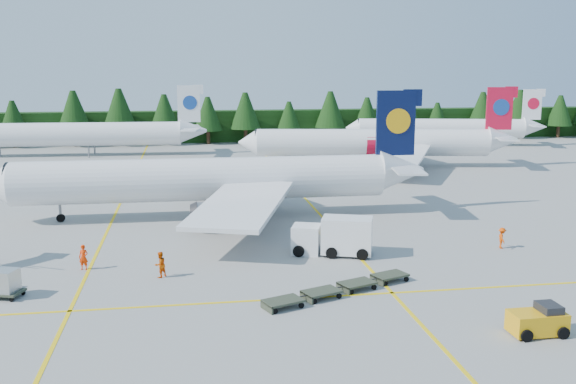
{
  "coord_description": "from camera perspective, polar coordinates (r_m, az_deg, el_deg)",
  "views": [
    {
      "loc": [
        -6.79,
        -43.73,
        14.3
      ],
      "look_at": [
        1.89,
        10.94,
        3.5
      ],
      "focal_mm": 40.0,
      "sensor_mm": 36.0,
      "label": 1
    }
  ],
  "objects": [
    {
      "name": "ground",
      "position": [
        46.5,
        -0.19,
        -6.87
      ],
      "size": [
        320.0,
        320.0,
        0.0
      ],
      "primitive_type": "plane",
      "color": "gray",
      "rests_on": "ground"
    },
    {
      "name": "taxi_stripe_a",
      "position": [
        65.71,
        -15.11,
        -1.91
      ],
      "size": [
        0.25,
        120.0,
        0.01
      ],
      "primitive_type": "cube",
      "color": "yellow",
      "rests_on": "ground"
    },
    {
      "name": "taxi_stripe_b",
      "position": [
        66.55,
        2.27,
        -1.37
      ],
      "size": [
        0.25,
        120.0,
        0.01
      ],
      "primitive_type": "cube",
      "color": "yellow",
      "rests_on": "ground"
    },
    {
      "name": "taxi_stripe_cross",
      "position": [
        40.91,
        1.12,
        -9.41
      ],
      "size": [
        80.0,
        0.25,
        0.01
      ],
      "primitive_type": "cube",
      "color": "yellow",
      "rests_on": "ground"
    },
    {
      "name": "treeline_hedge",
      "position": [
        126.42,
        -5.94,
        5.85
      ],
      "size": [
        220.0,
        4.0,
        6.0
      ],
      "primitive_type": "cube",
      "color": "black",
      "rests_on": "ground"
    },
    {
      "name": "airliner_navy",
      "position": [
        62.1,
        -8.23,
        1.03
      ],
      "size": [
        41.48,
        34.16,
        12.07
      ],
      "rotation": [
        0.0,
        0.0,
        -0.01
      ],
      "color": "white",
      "rests_on": "ground"
    },
    {
      "name": "airliner_red",
      "position": [
        94.11,
        7.11,
        4.34
      ],
      "size": [
        39.33,
        32.12,
        11.5
      ],
      "rotation": [
        0.0,
        0.0,
        -0.16
      ],
      "color": "white",
      "rests_on": "ground"
    },
    {
      "name": "airliner_far_left",
      "position": [
        110.81,
        -18.67,
        4.9
      ],
      "size": [
        39.12,
        5.65,
        11.37
      ],
      "rotation": [
        0.0,
        0.0,
        -0.05
      ],
      "color": "white",
      "rests_on": "ground"
    },
    {
      "name": "airliner_far_right",
      "position": [
        122.16,
        12.95,
        5.57
      ],
      "size": [
        35.16,
        10.08,
        10.34
      ],
      "rotation": [
        0.0,
        0.0,
        -0.21
      ],
      "color": "white",
      "rests_on": "ground"
    },
    {
      "name": "service_truck",
      "position": [
        49.78,
        3.98,
        -3.93
      ],
      "size": [
        6.52,
        4.1,
        2.96
      ],
      "rotation": [
        0.0,
        0.0,
        -0.33
      ],
      "color": "white",
      "rests_on": "ground"
    },
    {
      "name": "baggage_tug",
      "position": [
        38.0,
        21.38,
        -10.6
      ],
      "size": [
        2.99,
        1.63,
        1.59
      ],
      "rotation": [
        0.0,
        0.0,
        0.01
      ],
      "color": "orange",
      "rests_on": "ground"
    },
    {
      "name": "dolly_train",
      "position": [
        41.67,
        4.6,
        -8.43
      ],
      "size": [
        10.6,
        5.89,
        0.14
      ],
      "rotation": [
        0.0,
        0.0,
        0.37
      ],
      "color": "#363C2B",
      "rests_on": "ground"
    },
    {
      "name": "crew_a",
      "position": [
        48.38,
        -17.72,
        -5.55
      ],
      "size": [
        0.75,
        0.58,
        1.84
      ],
      "primitive_type": "imported",
      "rotation": [
        0.0,
        0.0,
        -0.23
      ],
      "color": "#F03205",
      "rests_on": "ground"
    },
    {
      "name": "crew_b",
      "position": [
        45.39,
        -11.3,
        -6.34
      ],
      "size": [
        1.12,
        1.1,
        1.82
      ],
      "primitive_type": "imported",
      "rotation": [
        0.0,
        0.0,
        3.88
      ],
      "color": "#E65104",
      "rests_on": "ground"
    },
    {
      "name": "crew_c",
      "position": [
        54.23,
        18.48,
        -3.9
      ],
      "size": [
        0.62,
        0.79,
        1.7
      ],
      "primitive_type": "imported",
      "rotation": [
        0.0,
        0.0,
        1.35
      ],
      "color": "#D94104",
      "rests_on": "ground"
    }
  ]
}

